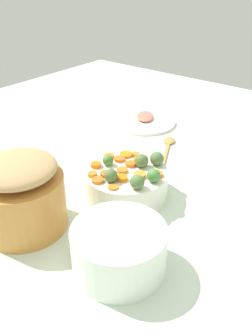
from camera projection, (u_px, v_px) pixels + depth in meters
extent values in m
cube|color=silver|center=(133.00, 205.00, 1.05)|extent=(2.40, 2.40, 0.02)
cylinder|color=white|center=(126.00, 183.00, 1.05)|extent=(0.24, 0.24, 0.08)
cylinder|color=#C58138|center=(23.00, 202.00, 0.92)|extent=(0.22, 0.22, 0.15)
ellipsoid|color=tan|center=(17.00, 168.00, 0.86)|extent=(0.20, 0.20, 0.05)
cylinder|color=orange|center=(131.00, 164.00, 1.06)|extent=(0.04, 0.04, 0.01)
cylinder|color=orange|center=(96.00, 165.00, 1.05)|extent=(0.03, 0.03, 0.01)
cylinder|color=orange|center=(106.00, 174.00, 1.01)|extent=(0.04, 0.04, 0.01)
cylinder|color=orange|center=(136.00, 154.00, 1.11)|extent=(0.03, 0.03, 0.01)
cylinder|color=orange|center=(113.00, 187.00, 0.95)|extent=(0.03, 0.03, 0.01)
cylinder|color=orange|center=(138.00, 160.00, 1.08)|extent=(0.03, 0.03, 0.01)
cylinder|color=orange|center=(122.00, 178.00, 0.99)|extent=(0.04, 0.04, 0.01)
cylinder|color=orange|center=(140.00, 175.00, 1.00)|extent=(0.05, 0.05, 0.01)
cylinder|color=orange|center=(98.00, 180.00, 0.98)|extent=(0.04, 0.04, 0.01)
cylinder|color=orange|center=(109.00, 156.00, 1.10)|extent=(0.04, 0.04, 0.01)
cylinder|color=orange|center=(119.00, 159.00, 1.08)|extent=(0.05, 0.05, 0.01)
cylinder|color=orange|center=(126.00, 155.00, 1.11)|extent=(0.05, 0.05, 0.01)
cylinder|color=orange|center=(93.00, 174.00, 1.01)|extent=(0.03, 0.03, 0.01)
cylinder|color=orange|center=(157.00, 174.00, 1.01)|extent=(0.05, 0.05, 0.01)
cylinder|color=orange|center=(122.00, 170.00, 1.03)|extent=(0.04, 0.04, 0.01)
sphere|color=#54763D|center=(137.00, 182.00, 0.95)|extent=(0.04, 0.04, 0.04)
sphere|color=#55713D|center=(142.00, 161.00, 1.04)|extent=(0.04, 0.04, 0.04)
sphere|color=#458232|center=(108.00, 160.00, 1.05)|extent=(0.03, 0.03, 0.03)
sphere|color=#4C893E|center=(154.00, 176.00, 0.97)|extent=(0.04, 0.04, 0.04)
sphere|color=#507240|center=(157.00, 159.00, 1.05)|extent=(0.04, 0.04, 0.04)
sphere|color=#4B6E39|center=(111.00, 176.00, 0.97)|extent=(0.04, 0.04, 0.04)
cube|color=#B58A46|center=(165.00, 156.00, 1.28)|extent=(0.19, 0.10, 0.01)
ellipsoid|color=#B58A46|center=(169.00, 141.00, 1.38)|extent=(0.08, 0.07, 0.01)
cylinder|color=white|center=(119.00, 249.00, 0.80)|extent=(0.21, 0.21, 0.11)
cylinder|color=white|center=(144.00, 122.00, 1.54)|extent=(0.27, 0.27, 0.01)
ellipsoid|color=#D1715B|center=(145.00, 116.00, 1.55)|extent=(0.14, 0.13, 0.02)
cube|color=silver|center=(36.00, 176.00, 1.16)|extent=(0.16, 0.16, 0.01)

